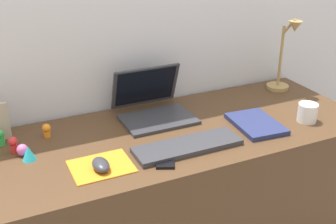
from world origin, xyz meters
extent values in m
cube|color=silver|center=(0.00, 0.35, 0.84)|extent=(2.88, 0.05, 1.68)
cube|color=#4C331E|center=(0.00, 0.00, 0.37)|extent=(1.68, 0.62, 0.74)
cube|color=#333338|center=(0.01, 0.11, 0.75)|extent=(0.30, 0.21, 0.01)
cube|color=#333338|center=(0.01, 0.25, 0.85)|extent=(0.30, 0.08, 0.19)
cube|color=black|center=(0.01, 0.25, 0.85)|extent=(0.27, 0.06, 0.17)
cube|color=#333338|center=(0.02, -0.15, 0.75)|extent=(0.41, 0.13, 0.02)
cube|color=orange|center=(-0.31, -0.14, 0.74)|extent=(0.21, 0.17, 0.00)
ellipsoid|color=#333338|center=(-0.32, -0.16, 0.76)|extent=(0.06, 0.10, 0.03)
cube|color=black|center=(-0.09, -0.19, 0.74)|extent=(0.11, 0.14, 0.01)
cylinder|color=#A5844C|center=(0.70, 0.20, 0.75)|extent=(0.11, 0.11, 0.02)
cylinder|color=#A5844C|center=(0.70, 0.20, 0.91)|extent=(0.01, 0.01, 0.30)
cylinder|color=#A5844C|center=(0.70, 0.17, 1.06)|extent=(0.01, 0.08, 0.08)
cone|color=#A5844C|center=(0.70, 0.13, 1.07)|extent=(0.06, 0.06, 0.05)
cube|color=navy|center=(0.36, -0.10, 0.75)|extent=(0.19, 0.25, 0.02)
cylinder|color=white|center=(0.58, -0.15, 0.78)|extent=(0.08, 0.08, 0.08)
ellipsoid|color=pink|center=(-0.55, 0.06, 0.76)|extent=(0.04, 0.04, 0.04)
cylinder|color=orange|center=(-0.44, 0.17, 0.75)|extent=(0.03, 0.03, 0.02)
sphere|color=orange|center=(-0.44, 0.17, 0.78)|extent=(0.03, 0.03, 0.03)
cone|color=#28B7CC|center=(-0.53, 0.02, 0.77)|extent=(0.05, 0.05, 0.05)
cylinder|color=green|center=(-0.61, 0.17, 0.76)|extent=(0.03, 0.03, 0.03)
cylinder|color=red|center=(-0.57, 0.10, 0.76)|extent=(0.03, 0.03, 0.03)
sphere|color=red|center=(-0.57, 0.10, 0.78)|extent=(0.03, 0.03, 0.03)
camera|label=1|loc=(-0.64, -1.39, 1.54)|focal=46.33mm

